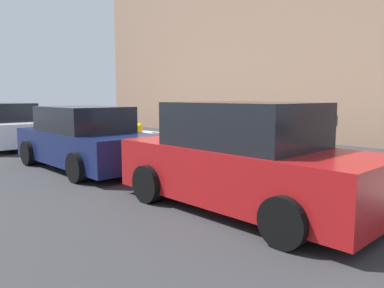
{
  "coord_description": "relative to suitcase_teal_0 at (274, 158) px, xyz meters",
  "views": [
    {
      "loc": [
        -8.13,
        6.32,
        1.79
      ],
      "look_at": [
        -2.1,
        0.18,
        0.69
      ],
      "focal_mm": 34.92,
      "sensor_mm": 36.0,
      "label": 1
    }
  ],
  "objects": [
    {
      "name": "fire_hydrant",
      "position": [
        4.89,
        -0.01,
        0.14
      ],
      "size": [
        0.39,
        0.21,
        0.82
      ],
      "color": "#D89E0C",
      "rests_on": "sidewalk_curb"
    },
    {
      "name": "suitcase_black_5",
      "position": [
        2.45,
        -0.04,
        -0.01
      ],
      "size": [
        0.46,
        0.3,
        0.62
      ],
      "color": "black",
      "rests_on": "sidewalk_curb"
    },
    {
      "name": "parked_car_white_2",
      "position": [
        9.61,
        2.41,
        0.3
      ],
      "size": [
        4.59,
        2.19,
        1.55
      ],
      "color": "silver",
      "rests_on": "ground_plane"
    },
    {
      "name": "suitcase_olive_6",
      "position": [
        3.0,
        -0.06,
        -0.02
      ],
      "size": [
        0.48,
        0.19,
        0.74
      ],
      "color": "#59601E",
      "rests_on": "sidewalk_curb"
    },
    {
      "name": "suitcase_silver_4",
      "position": [
        1.93,
        -0.02,
        0.05
      ],
      "size": [
        0.42,
        0.22,
        0.98
      ],
      "color": "#9EA0A8",
      "rests_on": "sidewalk_curb"
    },
    {
      "name": "suitcase_maroon_8",
      "position": [
        4.05,
        0.0,
        -0.03
      ],
      "size": [
        0.43,
        0.25,
        0.59
      ],
      "color": "maroon",
      "rests_on": "sidewalk_curb"
    },
    {
      "name": "suitcase_teal_7",
      "position": [
        3.54,
        -0.05,
        -0.04
      ],
      "size": [
        0.42,
        0.28,
        0.71
      ],
      "color": "#0F606B",
      "rests_on": "sidewalk_curb"
    },
    {
      "name": "parked_car_navy_1",
      "position": [
        3.96,
        2.41,
        0.29
      ],
      "size": [
        4.49,
        2.13,
        1.54
      ],
      "color": "#141E4C",
      "rests_on": "ground_plane"
    },
    {
      "name": "sidewalk_curb",
      "position": [
        3.7,
        -1.7,
        -0.36
      ],
      "size": [
        18.0,
        5.0,
        0.14
      ],
      "primitive_type": "cube",
      "color": "#ADA89E",
      "rests_on": "ground_plane"
    },
    {
      "name": "ground_plane",
      "position": [
        3.7,
        0.8,
        -0.43
      ],
      "size": [
        40.0,
        40.0,
        0.0
      ],
      "primitive_type": "plane",
      "color": "#333335"
    },
    {
      "name": "suitcase_red_2",
      "position": [
        0.96,
        0.03,
        -0.01
      ],
      "size": [
        0.43,
        0.22,
        0.84
      ],
      "color": "red",
      "rests_on": "sidewalk_curb"
    },
    {
      "name": "suitcase_maroon_1",
      "position": [
        0.46,
        -0.03,
        0.08
      ],
      "size": [
        0.39,
        0.24,
        0.97
      ],
      "color": "maroon",
      "rests_on": "sidewalk_curb"
    },
    {
      "name": "parking_meter",
      "position": [
        -1.19,
        -0.26,
        0.53
      ],
      "size": [
        0.12,
        0.09,
        1.27
      ],
      "color": "slate",
      "rests_on": "sidewalk_curb"
    },
    {
      "name": "parked_car_red_0",
      "position": [
        -0.93,
        2.41,
        0.35
      ],
      "size": [
        4.35,
        2.08,
        1.7
      ],
      "color": "#AD1619",
      "rests_on": "ground_plane"
    },
    {
      "name": "suitcase_teal_0",
      "position": [
        0.0,
        0.0,
        0.0
      ],
      "size": [
        0.38,
        0.23,
        0.83
      ],
      "color": "#0F606B",
      "rests_on": "sidewalk_curb"
    },
    {
      "name": "suitcase_navy_3",
      "position": [
        1.45,
        -0.08,
        0.04
      ],
      "size": [
        0.37,
        0.21,
        0.91
      ],
      "color": "navy",
      "rests_on": "sidewalk_curb"
    },
    {
      "name": "bollard_post",
      "position": [
        5.42,
        0.14,
        0.11
      ],
      "size": [
        0.14,
        0.14,
        0.8
      ],
      "primitive_type": "cylinder",
      "color": "brown",
      "rests_on": "sidewalk_curb"
    }
  ]
}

